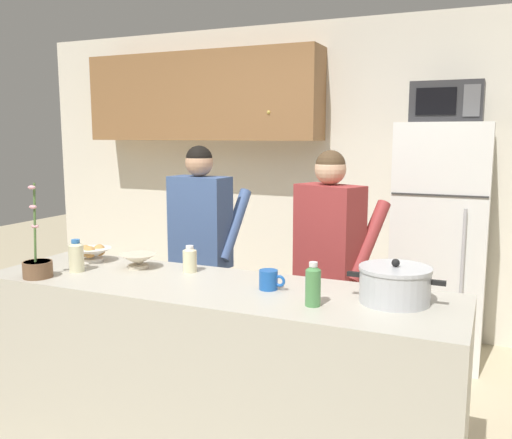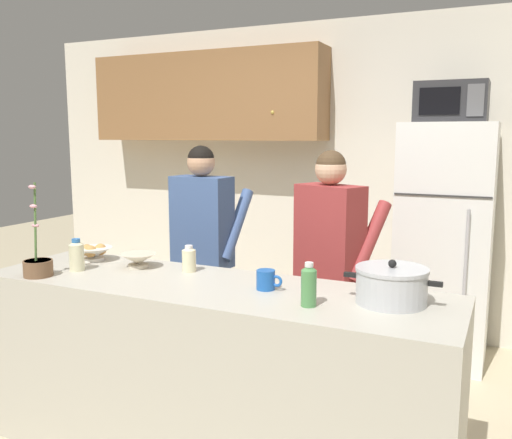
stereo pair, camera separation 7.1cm
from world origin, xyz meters
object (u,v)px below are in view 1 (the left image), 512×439
person_near_pot (201,235)px  person_by_sink (330,251)px  cooking_pot (395,284)px  coffee_mug (269,280)px  refrigerator (440,243)px  bottle_mid_counter (76,256)px  empty_bowl (138,260)px  bottle_near_edge (313,285)px  potted_orchid (37,265)px  bread_bowl (92,253)px  microwave (448,102)px  bottle_far_corner (190,259)px

person_near_pot → person_by_sink: person_near_pot is taller
cooking_pot → coffee_mug: size_ratio=3.28×
refrigerator → bottle_mid_counter: refrigerator is taller
cooking_pot → empty_bowl: (-1.42, 0.06, -0.04)m
cooking_pot → coffee_mug: 0.59m
bottle_near_edge → cooking_pot: bearing=31.5°
person_near_pot → cooking_pot: bearing=-29.1°
potted_orchid → coffee_mug: bearing=13.0°
refrigerator → coffee_mug: refrigerator is taller
potted_orchid → bottle_near_edge: bearing=4.6°
cooking_pot → bread_bowl: bearing=177.1°
bottle_near_edge → bread_bowl: bearing=168.8°
person_by_sink → bottle_near_edge: (0.19, -0.90, 0.05)m
bottle_mid_counter → person_by_sink: bearing=35.5°
microwave → bottle_far_corner: 2.19m
cooking_pot → coffee_mug: bearing=-176.6°
refrigerator → bottle_far_corner: refrigerator is taller
person_by_sink → bread_bowl: 1.40m
refrigerator → empty_bowl: 2.25m
person_by_sink → cooking_pot: size_ratio=3.65×
empty_bowl → bottle_near_edge: size_ratio=1.05×
coffee_mug → potted_orchid: (-1.19, -0.28, 0.02)m
bread_bowl → empty_bowl: bread_bowl is taller
cooking_pot → potted_orchid: bearing=-170.1°
bottle_near_edge → bottle_mid_counter: size_ratio=1.10×
person_near_pot → bottle_mid_counter: 0.96m
person_near_pot → empty_bowl: 0.73m
person_by_sink → potted_orchid: bearing=-141.4°
microwave → bread_bowl: (-1.79, -1.66, -0.91)m
bread_bowl → microwave: bearing=42.9°
potted_orchid → bread_bowl: bearing=87.1°
cooking_pot → bottle_near_edge: bearing=-148.5°
person_near_pot → bread_bowl: bearing=-115.3°
person_by_sink → bottle_mid_counter: (-1.18, -0.84, 0.04)m
bottle_far_corner → potted_orchid: size_ratio=0.29×
microwave → bottle_far_corner: (-1.15, -1.65, -0.89)m
empty_bowl → bottle_far_corner: bottle_far_corner is taller
refrigerator → microwave: bearing=-89.9°
microwave → bread_bowl: 2.61m
person_by_sink → empty_bowl: bearing=-144.9°
person_by_sink → person_near_pot: bearing=174.7°
microwave → empty_bowl: size_ratio=2.34×
microwave → cooking_pot: bearing=-91.1°
cooking_pot → bottle_near_edge: size_ratio=2.20×
refrigerator → coffee_mug: size_ratio=13.29×
coffee_mug → bread_bowl: bread_bowl is taller
bottle_near_edge → potted_orchid: 1.47m
empty_bowl → bottle_mid_counter: bottle_mid_counter is taller
refrigerator → person_near_pot: size_ratio=1.10×
coffee_mug → bottle_far_corner: (-0.52, 0.15, 0.02)m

